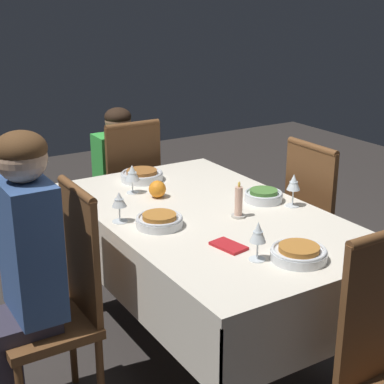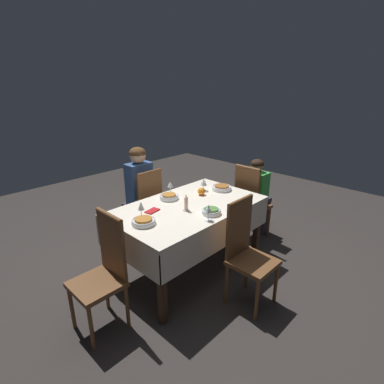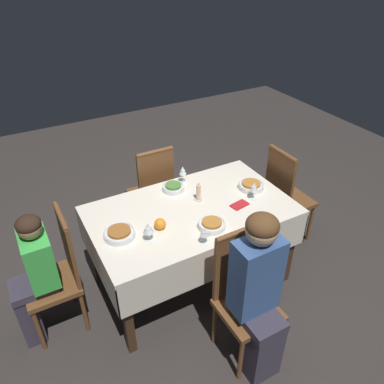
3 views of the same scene
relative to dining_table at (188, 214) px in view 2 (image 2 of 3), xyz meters
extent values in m
plane|color=#332D2B|center=(0.00, 0.00, -0.67)|extent=(8.00, 8.00, 0.00)
cube|color=silver|center=(0.00, 0.00, 0.08)|extent=(1.57, 0.94, 0.04)
cube|color=silver|center=(0.00, 0.46, -0.08)|extent=(1.57, 0.01, 0.28)
cube|color=silver|center=(0.00, -0.46, -0.08)|extent=(1.57, 0.01, 0.28)
cube|color=silver|center=(0.78, 0.00, -0.08)|extent=(0.01, 0.94, 0.28)
cube|color=silver|center=(-0.78, 0.00, -0.08)|extent=(0.01, 0.94, 0.28)
cube|color=#3D2616|center=(0.72, 0.40, -0.30)|extent=(0.06, 0.06, 0.73)
cube|color=#3D2616|center=(-0.72, 0.40, -0.30)|extent=(0.06, 0.06, 0.73)
cube|color=#3D2616|center=(0.72, -0.40, -0.30)|extent=(0.06, 0.06, 0.73)
cube|color=#3D2616|center=(-0.72, -0.40, -0.30)|extent=(0.06, 0.06, 0.73)
cube|color=brown|center=(0.00, 0.80, -0.24)|extent=(0.38, 0.38, 0.04)
cube|color=brown|center=(0.00, 0.62, 0.05)|extent=(0.35, 0.03, 0.53)
cylinder|color=brown|center=(0.00, 0.62, 0.32)|extent=(0.34, 0.04, 0.04)
cylinder|color=brown|center=(0.16, 0.96, -0.46)|extent=(0.03, 0.03, 0.41)
cylinder|color=brown|center=(-0.17, 0.96, -0.46)|extent=(0.03, 0.03, 0.41)
cylinder|color=brown|center=(0.16, 0.63, -0.46)|extent=(0.03, 0.03, 0.41)
cylinder|color=brown|center=(-0.17, 0.63, -0.46)|extent=(0.03, 0.03, 0.41)
cube|color=brown|center=(1.11, -0.08, -0.24)|extent=(0.38, 0.38, 0.04)
cube|color=brown|center=(0.94, -0.08, 0.05)|extent=(0.03, 0.35, 0.53)
cylinder|color=brown|center=(0.94, -0.08, 0.32)|extent=(0.04, 0.34, 0.04)
cylinder|color=brown|center=(1.27, -0.24, -0.46)|extent=(0.03, 0.03, 0.41)
cylinder|color=brown|center=(1.27, 0.08, -0.46)|extent=(0.03, 0.03, 0.41)
cylinder|color=brown|center=(0.95, -0.24, -0.46)|extent=(0.03, 0.03, 0.41)
cylinder|color=brown|center=(0.95, 0.08, -0.46)|extent=(0.03, 0.03, 0.41)
cube|color=brown|center=(-1.11, -0.06, -0.24)|extent=(0.38, 0.38, 0.04)
cube|color=brown|center=(-0.94, -0.06, 0.05)|extent=(0.03, 0.35, 0.53)
cylinder|color=brown|center=(-0.94, -0.06, 0.32)|extent=(0.04, 0.34, 0.04)
cylinder|color=brown|center=(-1.27, 0.10, -0.46)|extent=(0.03, 0.03, 0.41)
cylinder|color=brown|center=(-1.27, -0.22, -0.46)|extent=(0.03, 0.03, 0.41)
cylinder|color=brown|center=(-0.95, 0.10, -0.46)|extent=(0.03, 0.03, 0.41)
cylinder|color=brown|center=(-0.95, -0.22, -0.46)|extent=(0.03, 0.03, 0.41)
cube|color=brown|center=(0.02, -0.80, -0.24)|extent=(0.38, 0.38, 0.04)
cube|color=brown|center=(0.02, -0.62, 0.05)|extent=(0.35, 0.03, 0.53)
cylinder|color=brown|center=(0.02, -0.62, 0.32)|extent=(0.34, 0.04, 0.04)
cylinder|color=brown|center=(-0.14, -0.96, -0.46)|extent=(0.03, 0.03, 0.41)
cylinder|color=brown|center=(0.18, -0.96, -0.46)|extent=(0.03, 0.03, 0.41)
cylinder|color=brown|center=(-0.14, -0.63, -0.46)|extent=(0.03, 0.03, 0.41)
cylinder|color=brown|center=(0.18, -0.63, -0.46)|extent=(0.03, 0.03, 0.41)
cube|color=#383342|center=(0.00, 0.99, -0.44)|extent=(0.23, 0.14, 0.45)
cube|color=#383342|center=(0.00, 0.91, -0.19)|extent=(0.24, 0.31, 0.06)
cube|color=#38568E|center=(0.00, 0.82, 0.11)|extent=(0.30, 0.18, 0.54)
sphere|color=#D6A884|center=(0.00, 0.82, 0.48)|extent=(0.19, 0.19, 0.19)
ellipsoid|color=brown|center=(0.00, 0.82, 0.51)|extent=(0.19, 0.19, 0.13)
cube|color=#383342|center=(1.31, -0.08, -0.44)|extent=(0.14, 0.22, 0.45)
cube|color=#383342|center=(1.23, -0.08, -0.19)|extent=(0.31, 0.24, 0.06)
cube|color=green|center=(1.14, -0.08, 0.03)|extent=(0.18, 0.30, 0.38)
sphere|color=#9E7051|center=(1.14, -0.08, 0.30)|extent=(0.16, 0.16, 0.16)
ellipsoid|color=black|center=(1.14, -0.08, 0.33)|extent=(0.16, 0.16, 0.11)
cylinder|color=silver|center=(-0.02, 0.27, 0.11)|extent=(0.20, 0.20, 0.04)
torus|color=silver|center=(-0.02, 0.27, 0.14)|extent=(0.20, 0.20, 0.01)
cylinder|color=#B2702D|center=(-0.02, 0.27, 0.14)|extent=(0.15, 0.15, 0.02)
cylinder|color=white|center=(0.11, 0.39, 0.10)|extent=(0.07, 0.07, 0.00)
cylinder|color=white|center=(0.11, 0.39, 0.13)|extent=(0.01, 0.01, 0.07)
cone|color=white|center=(0.11, 0.39, 0.20)|extent=(0.06, 0.06, 0.07)
cylinder|color=white|center=(0.11, 0.39, 0.19)|extent=(0.04, 0.04, 0.03)
cylinder|color=silver|center=(0.60, 0.04, 0.11)|extent=(0.23, 0.23, 0.04)
torus|color=silver|center=(0.60, 0.04, 0.14)|extent=(0.22, 0.22, 0.01)
cylinder|color=#995B28|center=(0.60, 0.04, 0.14)|extent=(0.16, 0.16, 0.02)
cylinder|color=white|center=(0.43, 0.18, 0.10)|extent=(0.06, 0.06, 0.00)
cylinder|color=white|center=(0.43, 0.18, 0.13)|extent=(0.01, 0.01, 0.06)
cone|color=white|center=(0.43, 0.18, 0.20)|extent=(0.07, 0.07, 0.08)
cylinder|color=white|center=(0.43, 0.18, 0.19)|extent=(0.04, 0.04, 0.04)
cylinder|color=silver|center=(-0.58, -0.02, 0.11)|extent=(0.21, 0.21, 0.04)
torus|color=silver|center=(-0.58, -0.02, 0.14)|extent=(0.21, 0.21, 0.01)
cylinder|color=#B2702D|center=(-0.58, -0.02, 0.14)|extent=(0.15, 0.15, 0.02)
cylinder|color=white|center=(-0.51, 0.12, 0.10)|extent=(0.06, 0.06, 0.00)
cylinder|color=white|center=(-0.51, 0.12, 0.13)|extent=(0.01, 0.01, 0.07)
cone|color=white|center=(-0.51, 0.12, 0.21)|extent=(0.06, 0.06, 0.08)
cylinder|color=white|center=(-0.51, 0.12, 0.19)|extent=(0.04, 0.04, 0.04)
cylinder|color=silver|center=(0.00, -0.31, 0.11)|extent=(0.18, 0.18, 0.04)
torus|color=silver|center=(0.00, -0.31, 0.14)|extent=(0.18, 0.18, 0.01)
cylinder|color=#4C7F38|center=(0.00, -0.31, 0.14)|extent=(0.13, 0.13, 0.02)
cylinder|color=white|center=(-0.13, -0.38, 0.10)|extent=(0.07, 0.07, 0.00)
cylinder|color=white|center=(-0.13, -0.38, 0.14)|extent=(0.01, 0.01, 0.08)
cone|color=white|center=(-0.13, -0.38, 0.21)|extent=(0.06, 0.06, 0.08)
cylinder|color=white|center=(-0.13, -0.38, 0.20)|extent=(0.04, 0.04, 0.03)
cylinder|color=beige|center=(-0.11, -0.08, 0.10)|extent=(0.06, 0.06, 0.01)
cylinder|color=beige|center=(-0.11, -0.08, 0.17)|extent=(0.04, 0.04, 0.13)
ellipsoid|color=#F9C64C|center=(-0.11, -0.08, 0.25)|extent=(0.01, 0.01, 0.03)
sphere|color=orange|center=(0.31, 0.10, 0.14)|extent=(0.08, 0.08, 0.08)
cube|color=red|center=(-0.36, 0.14, 0.10)|extent=(0.16, 0.11, 0.01)
camera|label=1|loc=(-2.08, 1.37, 1.05)|focal=55.00mm
camera|label=2|loc=(-2.01, -1.99, 1.29)|focal=28.00mm
camera|label=3|loc=(1.13, 2.06, 1.81)|focal=35.00mm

